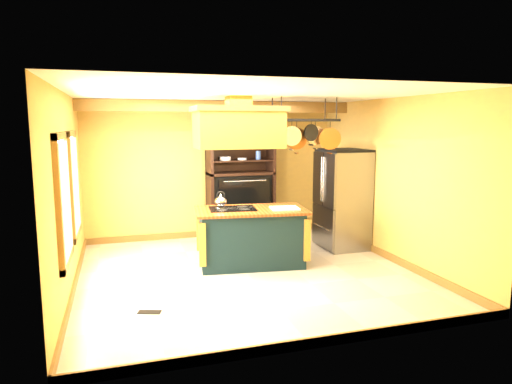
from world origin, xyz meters
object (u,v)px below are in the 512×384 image
range_hood (239,126)px  pot_rack (305,128)px  kitchen_island (251,236)px  refrigerator (342,201)px  hutch (240,193)px

range_hood → pot_rack: (1.11, -0.00, -0.03)m
kitchen_island → refrigerator: bearing=22.9°
kitchen_island → range_hood: (-0.20, -0.00, 1.78)m
hutch → refrigerator: bearing=-38.7°
kitchen_island → hutch: bearing=87.6°
range_hood → pot_rack: same height
kitchen_island → refrigerator: size_ratio=1.05×
kitchen_island → hutch: size_ratio=0.81×
hutch → kitchen_island: bearing=-99.6°
pot_rack → refrigerator: (1.00, 0.54, -1.34)m
kitchen_island → range_hood: 1.79m
range_hood → hutch: 2.32m
refrigerator → hutch: (-1.60, 1.28, 0.03)m
pot_rack → refrigerator: bearing=28.5°
refrigerator → kitchen_island: bearing=-164.2°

